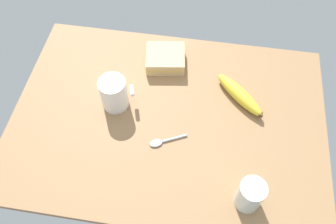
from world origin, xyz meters
TOP-DOWN VIEW (x-y plane):
  - tabletop at (0.00, 0.00)cm, footprint 90.00×64.00cm
  - coffee_mug_black at (15.91, -2.41)cm, footprint 9.89×7.66cm
  - sandwich_main at (3.99, -20.13)cm, footprint 13.33×12.33cm
  - glass_of_milk at (-23.16, 21.24)cm, footprint 6.44×6.44cm
  - banana at (-19.75, -9.88)cm, footprint 15.86×15.69cm
  - spoon at (0.31, 8.10)cm, footprint 10.34×6.02cm

SIDE VIEW (x-z plane):
  - tabletop at x=0.00cm, z-range 0.00..2.00cm
  - spoon at x=0.31cm, z-range 1.98..2.78cm
  - banana at x=-19.75cm, z-range 2.00..6.02cm
  - sandwich_main at x=3.99cm, z-range 2.00..6.40cm
  - glass_of_milk at x=-23.16cm, z-range 1.40..10.82cm
  - coffee_mug_black at x=15.91cm, z-range 2.14..12.36cm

